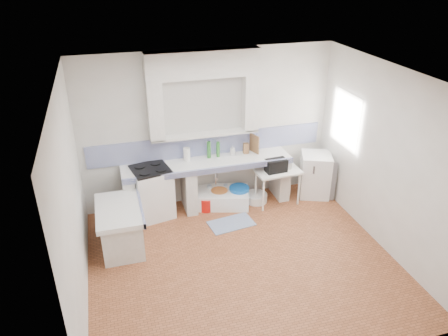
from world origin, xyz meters
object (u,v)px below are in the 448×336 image
object	(u,v)px
side_table	(277,187)
fridge	(315,175)
stove	(152,193)
sink	(219,198)

from	to	relation	value
side_table	fridge	world-z (taller)	fridge
stove	fridge	xyz separation A→B (m)	(3.06, -0.12, -0.03)
sink	side_table	world-z (taller)	side_table
stove	fridge	distance (m)	3.06
side_table	fridge	bearing A→B (deg)	4.52
stove	sink	xyz separation A→B (m)	(1.20, 0.02, -0.32)
stove	sink	size ratio (longest dim) A/B	0.82
stove	sink	distance (m)	1.25
stove	side_table	size ratio (longest dim) A/B	1.11
sink	side_table	size ratio (longest dim) A/B	1.34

